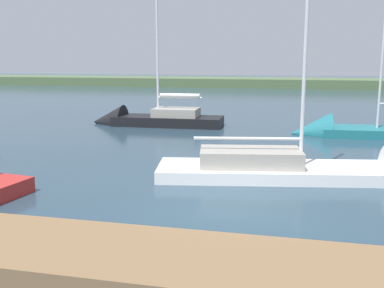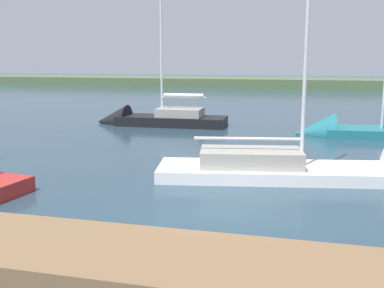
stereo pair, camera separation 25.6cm
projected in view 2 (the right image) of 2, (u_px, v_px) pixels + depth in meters
name	position (u px, v px, depth m)	size (l,w,h in m)	color
ground_plane	(226.00, 215.00, 11.61)	(200.00, 200.00, 0.00)	#263D4C
far_shoreline	(294.00, 87.00, 63.25)	(180.00, 8.00, 2.40)	#4C603D
dock_pier	(182.00, 276.00, 7.56)	(25.49, 2.26, 0.75)	brown
sailboat_mid_channel	(370.00, 134.00, 23.26)	(9.28, 2.84, 9.52)	#1E6B75
sailboat_behind_pier	(332.00, 175.00, 15.11)	(9.91, 3.93, 10.91)	white
sailboat_inner_slip	(150.00, 122.00, 27.38)	(7.96, 2.35, 8.28)	black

